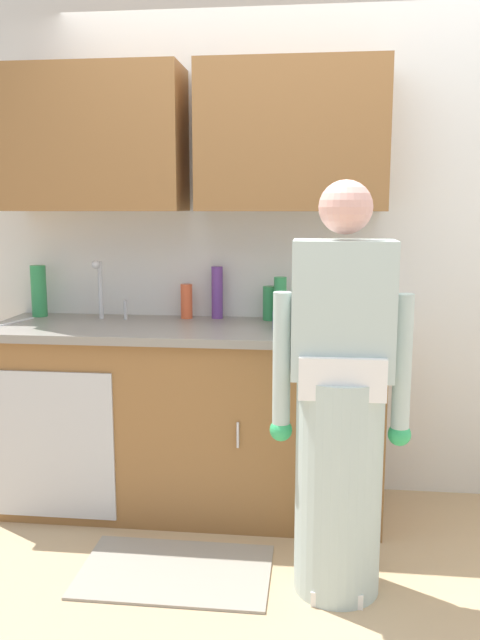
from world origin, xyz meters
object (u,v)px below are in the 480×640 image
(bottle_soap, at_px, (187,301))
(knife_on_counter, at_px, (17,321))
(sink, at_px, (100,326))
(bottle_dish_liquid, at_px, (39,291))
(bottle_water_tall, at_px, (270,303))
(bottle_cleaner_spray, at_px, (217,293))
(sponge, at_px, (342,321))
(bottle_water_short, at_px, (280,300))
(cup_by_sink, at_px, (281,320))
(person_at_sink, at_px, (340,424))

(bottle_soap, height_order, knife_on_counter, bottle_soap)
(sink, relative_size, bottle_dish_liquid, 1.83)
(bottle_water_tall, relative_size, bottle_cleaner_spray, 0.64)
(sponge, bearing_deg, bottle_water_short, -179.92)
(sink, bearing_deg, bottle_water_tall, 14.09)
(bottle_cleaner_spray, height_order, cup_by_sink, bottle_cleaner_spray)
(knife_on_counter, relative_size, sponge, 2.18)
(bottle_cleaner_spray, height_order, sponge, bottle_cleaner_spray)
(cup_by_sink, bearing_deg, bottle_dish_liquid, 169.24)
(person_at_sink, xyz_separation_m, bottle_cleaner_spray, (-0.62, 0.92, 0.38))
(bottle_water_tall, height_order, sponge, bottle_water_tall)
(sink, relative_size, bottle_water_tall, 2.85)
(person_at_sink, distance_m, bottle_water_short, 0.94)
(person_at_sink, xyz_separation_m, bottle_water_short, (-0.28, 0.82, 0.36))
(bottle_water_short, relative_size, bottle_water_tall, 1.33)
(sink, xyz_separation_m, bottle_soap, (0.40, 0.21, 0.10))
(bottle_cleaner_spray, relative_size, cup_by_sink, 3.00)
(bottle_water_short, distance_m, cup_by_sink, 0.21)
(bottle_soap, height_order, sponge, bottle_soap)
(bottle_soap, xyz_separation_m, bottle_water_short, (0.50, -0.08, 0.03))
(bottle_dish_liquid, xyz_separation_m, cup_by_sink, (1.31, -0.25, -0.09))
(bottle_soap, xyz_separation_m, bottle_dish_liquid, (-0.80, -0.03, 0.05))
(bottle_water_tall, bearing_deg, cup_by_sink, -76.03)
(person_at_sink, relative_size, sponge, 14.73)
(bottle_dish_liquid, distance_m, bottle_cleaner_spray, 0.96)
(bottle_soap, distance_m, bottle_cleaner_spray, 0.17)
(bottle_water_short, bearing_deg, person_at_sink, -71.05)
(person_at_sink, distance_m, knife_on_counter, 1.77)
(sink, height_order, bottle_water_tall, sink)
(bottle_cleaner_spray, bearing_deg, cup_by_sink, -40.04)
(sponge, bearing_deg, sink, -173.71)
(sink, distance_m, person_at_sink, 1.39)
(bottle_water_tall, relative_size, sponge, 1.60)
(bottle_water_short, height_order, bottle_cleaner_spray, bottle_cleaner_spray)
(sponge, bearing_deg, bottle_water_tall, 167.96)
(bottle_cleaner_spray, bearing_deg, sink, -157.61)
(bottle_dish_liquid, relative_size, knife_on_counter, 1.14)
(knife_on_counter, xyz_separation_m, sponge, (1.65, 0.14, 0.01))
(bottle_water_short, distance_m, bottle_dish_liquid, 1.29)
(person_at_sink, height_order, bottle_cleaner_spray, person_at_sink)
(bottle_dish_liquid, xyz_separation_m, bottle_water_tall, (1.24, 0.03, -0.05))
(bottle_water_tall, height_order, knife_on_counter, bottle_water_tall)
(sink, xyz_separation_m, bottle_dish_liquid, (-0.39, 0.19, 0.15))
(sink, distance_m, bottle_water_tall, 0.88)
(sink, relative_size, bottle_soap, 2.77)
(bottle_water_tall, xyz_separation_m, knife_on_counter, (-1.28, -0.21, -0.08))
(bottle_dish_liquid, height_order, sponge, bottle_dish_liquid)
(sink, distance_m, sponge, 1.22)
(bottle_cleaner_spray, bearing_deg, person_at_sink, -56.11)
(bottle_water_short, height_order, cup_by_sink, bottle_water_short)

